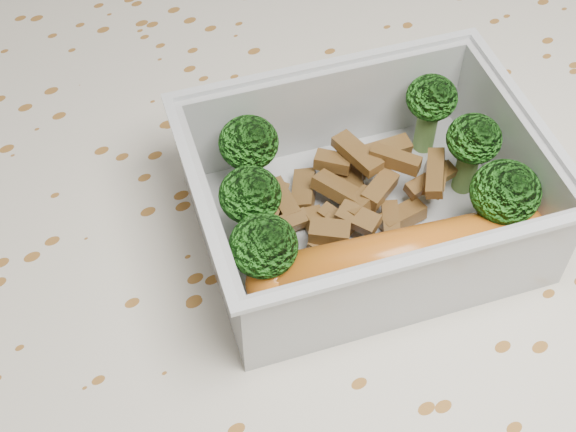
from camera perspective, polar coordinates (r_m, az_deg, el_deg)
dining_table at (r=0.54m, az=-0.69°, el=-8.29°), size 1.40×0.90×0.75m
tablecloth at (r=0.50m, az=-0.75°, el=-5.34°), size 1.46×0.96×0.19m
lunch_container at (r=0.46m, az=5.49°, el=0.92°), size 0.23×0.20×0.07m
broccoli_florets at (r=0.45m, az=5.42°, el=2.80°), size 0.18×0.14×0.06m
meat_pile at (r=0.47m, az=4.85°, el=1.56°), size 0.12×0.08×0.03m
sausage at (r=0.44m, az=7.90°, el=-2.85°), size 0.16×0.07×0.03m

